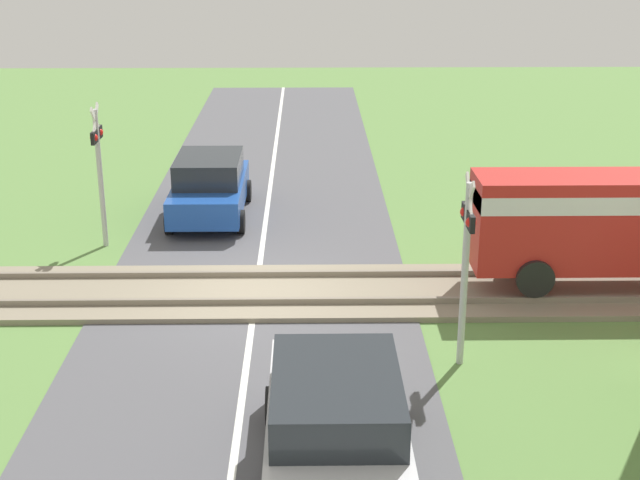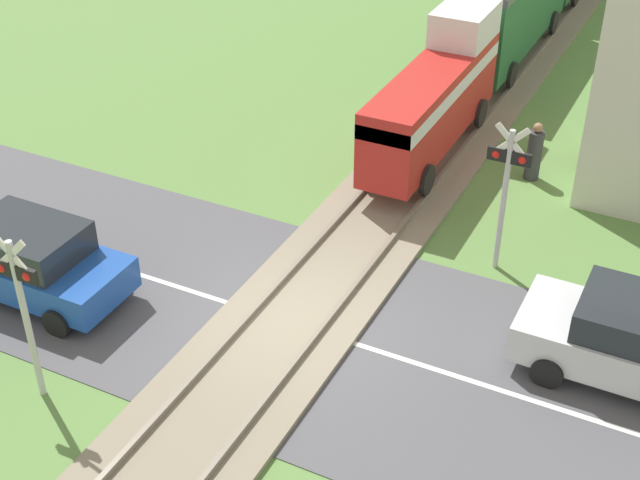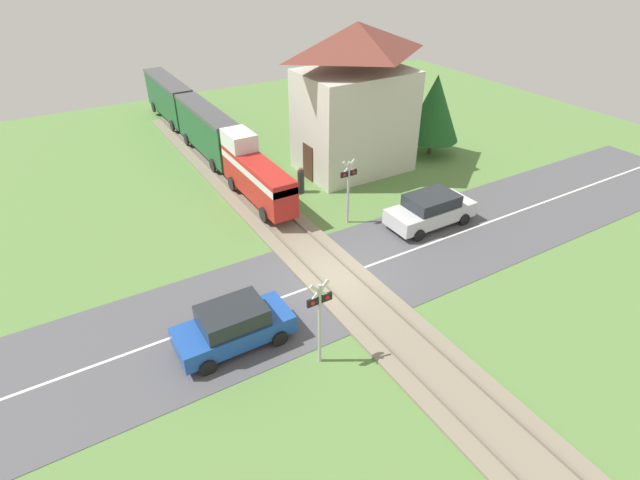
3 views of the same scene
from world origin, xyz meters
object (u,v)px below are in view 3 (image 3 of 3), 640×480
at_px(train, 203,126).
at_px(car_near_crossing, 234,326).
at_px(station_building, 355,102).
at_px(car_far_side, 430,209).
at_px(crossing_signal_west_approach, 320,313).
at_px(crossing_signal_east_approach, 348,183).
at_px(pedestrian_by_station, 301,181).

distance_m(train, car_near_crossing, 18.06).
height_order(train, station_building, station_building).
height_order(car_far_side, crossing_signal_west_approach, crossing_signal_west_approach).
bearing_deg(crossing_signal_west_approach, crossing_signal_east_approach, 50.80).
height_order(crossing_signal_west_approach, crossing_signal_east_approach, same).
relative_size(car_near_crossing, pedestrian_by_station, 2.70).
distance_m(crossing_signal_west_approach, crossing_signal_east_approach, 9.57).
relative_size(crossing_signal_west_approach, pedestrian_by_station, 2.22).
height_order(crossing_signal_east_approach, pedestrian_by_station, crossing_signal_east_approach).
bearing_deg(pedestrian_by_station, crossing_signal_west_approach, -116.24).
relative_size(train, station_building, 2.69).
bearing_deg(car_near_crossing, crossing_signal_west_approach, -46.57).
bearing_deg(car_far_side, car_near_crossing, -166.03).
bearing_deg(car_near_crossing, train, 73.33).
height_order(station_building, pedestrian_by_station, station_building).
relative_size(car_near_crossing, car_far_side, 0.92).
bearing_deg(station_building, crossing_signal_east_approach, -126.26).
xyz_separation_m(car_far_side, crossing_signal_east_approach, (-3.38, 2.27, 1.31)).
relative_size(train, crossing_signal_east_approach, 6.67).
bearing_deg(pedestrian_by_station, car_far_side, -59.69).
distance_m(train, crossing_signal_east_approach, 12.50).
xyz_separation_m(crossing_signal_west_approach, station_building, (10.02, 12.83, 1.94)).
height_order(car_near_crossing, pedestrian_by_station, car_near_crossing).
xyz_separation_m(crossing_signal_west_approach, crossing_signal_east_approach, (6.05, 7.42, 0.00)).
height_order(crossing_signal_west_approach, station_building, station_building).
relative_size(car_far_side, pedestrian_by_station, 2.94).
xyz_separation_m(train, car_far_side, (6.41, -14.39, -1.05)).
height_order(train, car_near_crossing, train).
relative_size(car_near_crossing, crossing_signal_west_approach, 1.22).
bearing_deg(train, pedestrian_by_station, -71.54).
distance_m(car_far_side, pedestrian_by_station, 7.41).
distance_m(car_near_crossing, crossing_signal_east_approach, 9.77).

